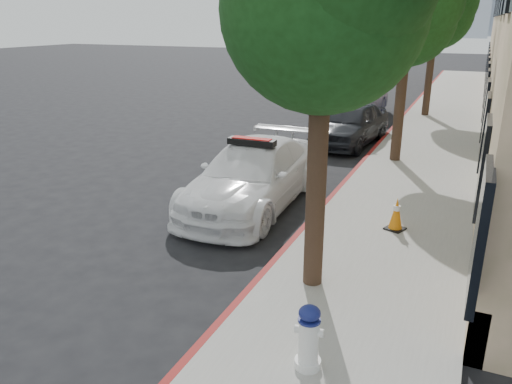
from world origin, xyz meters
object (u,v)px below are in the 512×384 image
at_px(police_car, 252,175).
at_px(parked_car_mid, 351,124).
at_px(traffic_cone, 396,214).
at_px(fire_hydrant, 309,338).
at_px(parked_car_far, 359,100).

bearing_deg(police_car, parked_car_mid, 83.13).
bearing_deg(parked_car_mid, police_car, -88.79).
bearing_deg(traffic_cone, parked_car_mid, 110.44).
relative_size(police_car, fire_hydrant, 6.07).
bearing_deg(police_car, traffic_cone, -8.87).
xyz_separation_m(police_car, parked_car_mid, (0.62, 6.84, -0.01)).
xyz_separation_m(police_car, parked_car_far, (-0.23, 11.89, 0.03)).
distance_m(police_car, traffic_cone, 3.37).
distance_m(parked_car_far, fire_hydrant, 17.31).
bearing_deg(parked_car_far, police_car, -88.39).
distance_m(parked_car_mid, parked_car_far, 5.12).
relative_size(police_car, parked_car_mid, 1.20).
xyz_separation_m(fire_hydrant, traffic_cone, (0.28, 4.68, -0.08)).
bearing_deg(fire_hydrant, parked_car_far, 94.04).
xyz_separation_m(parked_car_far, fire_hydrant, (3.28, -17.00, -0.21)).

